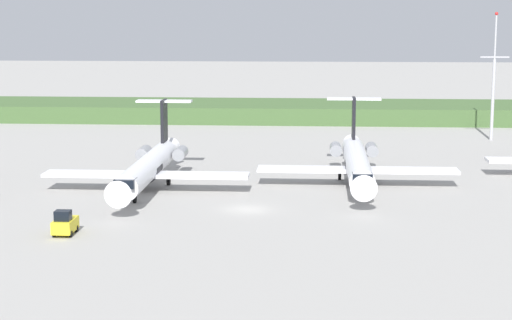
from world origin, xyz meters
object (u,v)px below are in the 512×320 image
(regional_jet_third, at_px, (357,162))
(antenna_mast, at_px, (493,87))
(regional_jet_second, at_px, (149,166))
(baggage_tug, at_px, (65,224))

(regional_jet_third, distance_m, antenna_mast, 43.58)
(regional_jet_second, bearing_deg, regional_jet_third, 11.11)
(regional_jet_second, distance_m, antenna_mast, 62.19)
(regional_jet_third, relative_size, antenna_mast, 1.57)
(regional_jet_second, relative_size, baggage_tug, 9.69)
(regional_jet_second, xyz_separation_m, regional_jet_third, (23.47, 4.61, 0.00))
(baggage_tug, bearing_deg, regional_jet_second, 80.79)
(regional_jet_third, xyz_separation_m, antenna_mast, (22.52, 36.87, 5.70))
(regional_jet_second, xyz_separation_m, baggage_tug, (-3.49, -21.49, -1.53))
(regional_jet_second, relative_size, antenna_mast, 1.57)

